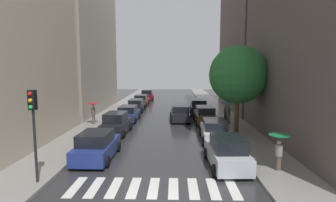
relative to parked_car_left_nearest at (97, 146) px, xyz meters
name	(u,v)px	position (x,y,z in m)	size (l,w,h in m)	color
ground_plane	(167,112)	(3.71, 18.09, -0.81)	(28.00, 72.00, 0.04)	#2B2B2E
sidewalk_left	(116,111)	(-2.79, 18.09, -0.72)	(3.00, 72.00, 0.15)	gray
sidewalk_right	(219,111)	(10.21, 18.09, -0.72)	(3.00, 72.00, 0.15)	gray
crosswalk_stripes	(154,188)	(3.71, -3.84, -0.78)	(7.65, 2.20, 0.01)	silver
building_left_mid	(78,48)	(-7.29, 17.97, 7.17)	(6.00, 15.92, 15.91)	#9E9384
building_right_mid	(253,36)	(14.71, 20.05, 8.72)	(6.00, 15.26, 19.01)	#564C47
parked_car_left_nearest	(97,146)	(0.00, 0.00, 0.00)	(2.18, 4.34, 1.69)	navy
parked_car_left_second	(116,124)	(-0.17, 6.24, 0.05)	(2.14, 4.33, 1.81)	black
parked_car_left_third	(128,114)	(-0.15, 11.84, -0.05)	(2.12, 4.38, 1.58)	navy
parked_car_left_fourth	(136,105)	(-0.25, 18.19, -0.07)	(2.08, 4.62, 1.53)	black
parked_car_left_fifth	(141,100)	(-0.26, 23.53, -0.05)	(2.13, 4.40, 1.56)	brown
parked_car_left_sixth	(147,95)	(-0.08, 30.20, 0.03)	(2.25, 4.23, 1.77)	maroon
parked_car_right_nearest	(227,153)	(7.55, -1.11, 0.01)	(2.19, 4.30, 1.72)	#B2B7BF
parked_car_right_second	(214,131)	(7.65, 4.42, -0.04)	(2.14, 4.61, 1.59)	silver
parked_car_right_third	(205,115)	(7.68, 11.07, -0.01)	(2.15, 4.68, 1.66)	brown
parked_car_right_fourth	(199,107)	(7.53, 16.44, 0.02)	(2.32, 4.69, 1.73)	black
car_midroad	(180,113)	(5.23, 12.08, -0.03)	(2.17, 4.58, 1.63)	black
pedestrian_foreground	(228,109)	(9.74, 9.77, 0.77)	(0.95, 0.95, 1.98)	brown
pedestrian_near_tree	(93,108)	(-3.06, 9.48, 0.87)	(1.14, 1.14, 1.99)	brown
pedestrian_by_kerb	(226,107)	(9.77, 11.22, 0.77)	(1.11, 1.11, 1.87)	black
pedestrian_far_side	(279,144)	(10.06, -1.87, 0.76)	(1.09, 1.09, 1.86)	brown
street_tree_right	(238,75)	(9.78, 6.52, 4.09)	(4.70, 4.70, 7.09)	#513823
traffic_light_left_corner	(33,116)	(-1.74, -3.69, 2.50)	(0.30, 0.42, 4.30)	black
lamp_post_right	(229,87)	(9.26, 7.54, 3.08)	(0.60, 0.28, 6.39)	#595B60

